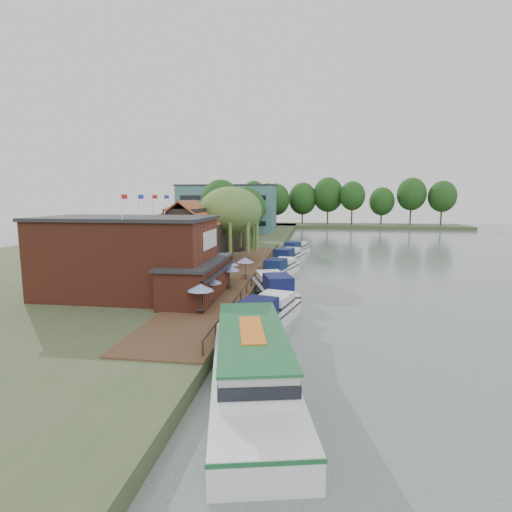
{
  "coord_description": "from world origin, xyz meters",
  "views": [
    {
      "loc": [
        0.72,
        -34.79,
        9.94
      ],
      "look_at": [
        -6.0,
        12.0,
        3.0
      ],
      "focal_mm": 28.0,
      "sensor_mm": 36.0,
      "label": 1
    }
  ],
  "objects_px": {
    "pub": "(148,257)",
    "umbrella_3": "(228,271)",
    "umbrella_0": "(201,299)",
    "umbrella_4": "(245,268)",
    "cruiser_0": "(267,310)",
    "cottage_c": "(228,225)",
    "cruiser_1": "(273,284)",
    "swan": "(244,349)",
    "willow": "(231,225)",
    "hotel_block": "(228,208)",
    "umbrella_2": "(229,277)",
    "cottage_b": "(189,229)",
    "cottage_a": "(188,235)",
    "cruiser_2": "(280,266)",
    "umbrella_1": "(210,291)",
    "cruiser_4": "(296,247)",
    "cruiser_3": "(288,255)",
    "tour_boat": "(253,364)"
  },
  "relations": [
    {
      "from": "umbrella_4",
      "to": "cruiser_0",
      "type": "height_order",
      "value": "umbrella_4"
    },
    {
      "from": "umbrella_0",
      "to": "umbrella_4",
      "type": "xyz_separation_m",
      "value": [
        1.09,
        13.7,
        0.0
      ]
    },
    {
      "from": "cruiser_3",
      "to": "swan",
      "type": "height_order",
      "value": "cruiser_3"
    },
    {
      "from": "tour_boat",
      "to": "hotel_block",
      "type": "bearing_deg",
      "value": 90.75
    },
    {
      "from": "cruiser_1",
      "to": "tour_boat",
      "type": "relative_size",
      "value": 0.73
    },
    {
      "from": "umbrella_0",
      "to": "cruiser_0",
      "type": "height_order",
      "value": "umbrella_0"
    },
    {
      "from": "hotel_block",
      "to": "umbrella_2",
      "type": "relative_size",
      "value": 10.69
    },
    {
      "from": "umbrella_1",
      "to": "umbrella_4",
      "type": "distance_m",
      "value": 11.03
    },
    {
      "from": "pub",
      "to": "cruiser_4",
      "type": "xyz_separation_m",
      "value": [
        11.79,
        36.94,
        -3.48
      ]
    },
    {
      "from": "willow",
      "to": "cottage_c",
      "type": "bearing_deg",
      "value": 104.04
    },
    {
      "from": "hotel_block",
      "to": "cruiser_0",
      "type": "xyz_separation_m",
      "value": [
        19.28,
        -74.85,
        -5.89
      ]
    },
    {
      "from": "umbrella_4",
      "to": "cruiser_0",
      "type": "bearing_deg",
      "value": -72.89
    },
    {
      "from": "cottage_b",
      "to": "cottage_c",
      "type": "height_order",
      "value": "same"
    },
    {
      "from": "cruiser_2",
      "to": "willow",
      "type": "bearing_deg",
      "value": 170.57
    },
    {
      "from": "cottage_a",
      "to": "cruiser_1",
      "type": "height_order",
      "value": "cottage_a"
    },
    {
      "from": "cruiser_1",
      "to": "willow",
      "type": "bearing_deg",
      "value": 98.49
    },
    {
      "from": "swan",
      "to": "cruiser_3",
      "type": "bearing_deg",
      "value": 89.05
    },
    {
      "from": "cottage_b",
      "to": "cruiser_0",
      "type": "bearing_deg",
      "value": -62.1
    },
    {
      "from": "hotel_block",
      "to": "willow",
      "type": "height_order",
      "value": "hotel_block"
    },
    {
      "from": "cruiser_2",
      "to": "cruiser_3",
      "type": "height_order",
      "value": "cruiser_3"
    },
    {
      "from": "cruiser_0",
      "to": "cruiser_3",
      "type": "relative_size",
      "value": 0.99
    },
    {
      "from": "umbrella_0",
      "to": "umbrella_3",
      "type": "xyz_separation_m",
      "value": [
        -0.35,
        11.63,
        0.0
      ]
    },
    {
      "from": "umbrella_4",
      "to": "swan",
      "type": "bearing_deg",
      "value": -80.66
    },
    {
      "from": "cottage_c",
      "to": "cruiser_0",
      "type": "relative_size",
      "value": 0.82
    },
    {
      "from": "cottage_c",
      "to": "cruiser_1",
      "type": "xyz_separation_m",
      "value": [
        10.88,
        -28.79,
        -3.93
      ]
    },
    {
      "from": "cruiser_4",
      "to": "cruiser_1",
      "type": "bearing_deg",
      "value": -75.05
    },
    {
      "from": "umbrella_0",
      "to": "tour_boat",
      "type": "distance_m",
      "value": 11.18
    },
    {
      "from": "willow",
      "to": "umbrella_2",
      "type": "bearing_deg",
      "value": -78.96
    },
    {
      "from": "umbrella_1",
      "to": "cruiser_1",
      "type": "distance_m",
      "value": 8.9
    },
    {
      "from": "hotel_block",
      "to": "cottage_a",
      "type": "distance_m",
      "value": 56.47
    },
    {
      "from": "tour_boat",
      "to": "willow",
      "type": "bearing_deg",
      "value": 91.18
    },
    {
      "from": "pub",
      "to": "umbrella_2",
      "type": "distance_m",
      "value": 7.94
    },
    {
      "from": "umbrella_0",
      "to": "umbrella_4",
      "type": "relative_size",
      "value": 1.0
    },
    {
      "from": "cottage_b",
      "to": "umbrella_1",
      "type": "xyz_separation_m",
      "value": [
        10.34,
        -27.39,
        -2.96
      ]
    },
    {
      "from": "umbrella_0",
      "to": "swan",
      "type": "distance_m",
      "value": 6.34
    },
    {
      "from": "cruiser_0",
      "to": "cruiser_3",
      "type": "xyz_separation_m",
      "value": [
        -0.26,
        29.84,
        0.02
      ]
    },
    {
      "from": "umbrella_2",
      "to": "cruiser_2",
      "type": "distance_m",
      "value": 13.95
    },
    {
      "from": "umbrella_4",
      "to": "cruiser_1",
      "type": "height_order",
      "value": "umbrella_4"
    },
    {
      "from": "umbrella_0",
      "to": "cruiser_2",
      "type": "xyz_separation_m",
      "value": [
        4.28,
        21.99,
        -1.11
      ]
    },
    {
      "from": "cottage_a",
      "to": "cruiser_1",
      "type": "distance_m",
      "value": 15.89
    },
    {
      "from": "umbrella_1",
      "to": "cruiser_0",
      "type": "xyz_separation_m",
      "value": [
        4.94,
        -1.47,
        -1.03
      ]
    },
    {
      "from": "hotel_block",
      "to": "cruiser_2",
      "type": "xyz_separation_m",
      "value": [
        18.64,
        -54.13,
        -5.98
      ]
    },
    {
      "from": "umbrella_2",
      "to": "pub",
      "type": "bearing_deg",
      "value": -152.27
    },
    {
      "from": "pub",
      "to": "umbrella_3",
      "type": "xyz_separation_m",
      "value": [
        6.01,
        6.52,
        -2.36
      ]
    },
    {
      "from": "umbrella_2",
      "to": "swan",
      "type": "bearing_deg",
      "value": -74.14
    },
    {
      "from": "willow",
      "to": "cruiser_4",
      "type": "xyz_separation_m",
      "value": [
        8.29,
        16.94,
        -5.04
      ]
    },
    {
      "from": "umbrella_2",
      "to": "tour_boat",
      "type": "relative_size",
      "value": 0.16
    },
    {
      "from": "umbrella_4",
      "to": "umbrella_3",
      "type": "bearing_deg",
      "value": -124.73
    },
    {
      "from": "cottage_c",
      "to": "umbrella_0",
      "type": "distance_m",
      "value": 39.74
    },
    {
      "from": "pub",
      "to": "cruiser_2",
      "type": "xyz_separation_m",
      "value": [
        10.64,
        16.87,
        -3.48
      ]
    }
  ]
}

